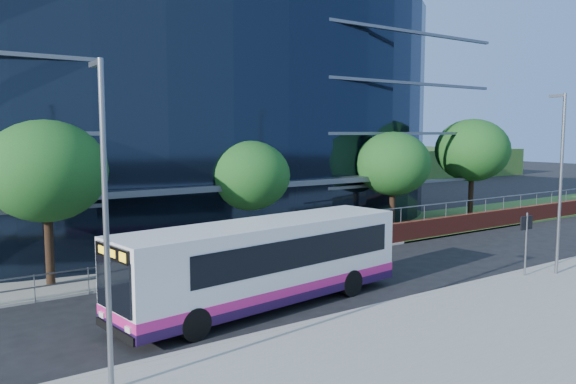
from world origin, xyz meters
TOP-DOWN VIEW (x-y plane):
  - ground at (0.00, 0.00)m, footprint 200.00×200.00m
  - pavement_near at (0.00, -5.00)m, footprint 80.00×8.00m
  - kerb at (0.00, -1.00)m, footprint 80.00×0.25m
  - yellow_line_outer at (0.00, -0.80)m, footprint 80.00×0.08m
  - yellow_line_inner at (0.00, -0.65)m, footprint 80.00×0.08m
  - far_forecourt at (-6.00, 11.00)m, footprint 50.00×8.00m
  - grass_verge at (24.00, 11.00)m, footprint 36.00×8.00m
  - glass_office at (-4.00, 20.85)m, footprint 44.00×23.10m
  - retaining_wall at (20.00, 7.30)m, footprint 34.00×0.40m
  - guard_railings at (-8.00, 7.00)m, footprint 24.00×0.05m
  - apartment_block at (32.00, 57.21)m, footprint 60.00×42.00m
  - street_sign at (4.50, -1.59)m, footprint 0.85×0.09m
  - tree_far_a at (-13.00, 9.00)m, footprint 4.95×4.95m
  - tree_far_b at (-3.00, 9.50)m, footprint 4.29×4.29m
  - tree_far_c at (7.00, 9.00)m, footprint 4.62×4.62m
  - tree_far_d at (16.00, 10.00)m, footprint 5.28×5.28m
  - tree_dist_e at (24.00, 40.00)m, footprint 4.62×4.62m
  - tree_dist_f at (40.00, 42.00)m, footprint 4.29×4.29m
  - streetlight_west at (-14.00, -2.17)m, footprint 0.15×0.77m
  - streetlight_east at (6.00, -2.17)m, footprint 0.15×0.77m
  - city_bus at (-6.98, 1.61)m, footprint 11.99×4.09m

SIDE VIEW (x-z plane):
  - ground at x=0.00m, z-range 0.00..0.00m
  - yellow_line_outer at x=0.00m, z-range 0.00..0.01m
  - yellow_line_inner at x=0.00m, z-range 0.00..0.01m
  - far_forecourt at x=-6.00m, z-range 0.00..0.10m
  - grass_verge at x=24.00m, z-range 0.00..0.12m
  - pavement_near at x=0.00m, z-range 0.00..0.15m
  - kerb at x=0.00m, z-range 0.00..0.16m
  - retaining_wall at x=20.00m, z-range -0.44..1.67m
  - guard_railings at x=-8.00m, z-range 0.27..1.37m
  - city_bus at x=-6.98m, z-range 0.10..3.28m
  - street_sign at x=4.50m, z-range 0.75..3.55m
  - tree_far_b at x=-3.00m, z-range 1.19..7.23m
  - tree_dist_f at x=40.00m, z-range 1.19..7.23m
  - streetlight_west at x=-14.00m, z-range 0.44..8.44m
  - streetlight_east at x=6.00m, z-range 0.44..8.44m
  - tree_far_c at x=7.00m, z-range 1.28..7.79m
  - tree_dist_e at x=24.00m, z-range 1.28..7.79m
  - tree_far_a at x=-13.00m, z-range 1.37..8.35m
  - tree_far_d at x=16.00m, z-range 1.47..8.91m
  - glass_office at x=-4.00m, z-range 0.00..16.00m
  - apartment_block at x=32.00m, z-range -3.89..26.11m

